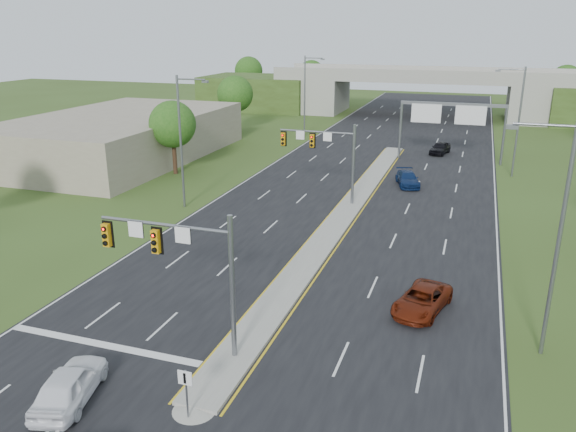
# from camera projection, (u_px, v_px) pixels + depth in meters

# --- Properties ---
(ground) EXTENTS (240.00, 240.00, 0.00)m
(ground) POSITION_uv_depth(u_px,v_px,m) (235.00, 358.00, 26.03)
(ground) COLOR #344819
(ground) RESTS_ON ground
(road) EXTENTS (24.00, 160.00, 0.02)m
(road) POSITION_uv_depth(u_px,v_px,m) (373.00, 177.00, 57.47)
(road) COLOR black
(road) RESTS_ON ground
(median) EXTENTS (2.00, 54.00, 0.16)m
(median) POSITION_uv_depth(u_px,v_px,m) (347.00, 211.00, 46.66)
(median) COLOR gray
(median) RESTS_ON road
(median_nose) EXTENTS (2.00, 2.00, 0.16)m
(median_nose) POSITION_uv_depth(u_px,v_px,m) (194.00, 409.00, 22.41)
(median_nose) COLOR gray
(median_nose) RESTS_ON road
(lane_markings) EXTENTS (23.72, 160.00, 0.01)m
(lane_markings) POSITION_uv_depth(u_px,v_px,m) (354.00, 192.00, 52.18)
(lane_markings) COLOR gold
(lane_markings) RESTS_ON road
(signal_mast_near) EXTENTS (6.62, 0.60, 7.00)m
(signal_mast_near) POSITION_uv_depth(u_px,v_px,m) (185.00, 259.00, 25.15)
(signal_mast_near) COLOR slate
(signal_mast_near) RESTS_ON ground
(signal_mast_far) EXTENTS (6.62, 0.60, 7.00)m
(signal_mast_far) POSITION_uv_depth(u_px,v_px,m) (327.00, 150.00, 47.61)
(signal_mast_far) COLOR slate
(signal_mast_far) RESTS_ON ground
(keep_right_sign) EXTENTS (0.60, 0.13, 2.20)m
(keep_right_sign) POSITION_uv_depth(u_px,v_px,m) (186.00, 386.00, 21.48)
(keep_right_sign) COLOR slate
(keep_right_sign) RESTS_ON ground
(sign_gantry) EXTENTS (11.58, 0.44, 6.67)m
(sign_gantry) POSITION_uv_depth(u_px,v_px,m) (451.00, 116.00, 62.69)
(sign_gantry) COLOR slate
(sign_gantry) RESTS_ON ground
(overpass) EXTENTS (80.00, 14.00, 8.10)m
(overpass) POSITION_uv_depth(u_px,v_px,m) (422.00, 95.00, 96.77)
(overpass) COLOR gray
(overpass) RESTS_ON ground
(lightpole_l_mid) EXTENTS (2.85, 0.25, 11.00)m
(lightpole_l_mid) POSITION_uv_depth(u_px,v_px,m) (183.00, 136.00, 46.08)
(lightpole_l_mid) COLOR slate
(lightpole_l_mid) RESTS_ON ground
(lightpole_l_far) EXTENTS (2.85, 0.25, 11.00)m
(lightpole_l_far) POSITION_uv_depth(u_px,v_px,m) (306.00, 92.00, 77.53)
(lightpole_l_far) COLOR slate
(lightpole_l_far) RESTS_ON ground
(lightpole_r_near) EXTENTS (2.85, 0.25, 11.00)m
(lightpole_r_near) POSITION_uv_depth(u_px,v_px,m) (555.00, 231.00, 24.55)
(lightpole_r_near) COLOR slate
(lightpole_r_near) RESTS_ON ground
(lightpole_r_far) EXTENTS (2.85, 0.25, 11.00)m
(lightpole_r_far) POSITION_uv_depth(u_px,v_px,m) (517.00, 117.00, 55.99)
(lightpole_r_far) COLOR slate
(lightpole_r_far) RESTS_ON ground
(tree_l_near) EXTENTS (4.80, 4.80, 7.60)m
(tree_l_near) POSITION_uv_depth(u_px,v_px,m) (172.00, 124.00, 57.39)
(tree_l_near) COLOR #382316
(tree_l_near) RESTS_ON ground
(tree_l_mid) EXTENTS (5.20, 5.20, 8.12)m
(tree_l_mid) POSITION_uv_depth(u_px,v_px,m) (235.00, 94.00, 80.96)
(tree_l_mid) COLOR #382316
(tree_l_mid) RESTS_ON ground
(tree_back_a) EXTENTS (6.00, 6.00, 8.85)m
(tree_back_a) POSITION_uv_depth(u_px,v_px,m) (249.00, 71.00, 120.13)
(tree_back_a) COLOR #382316
(tree_back_a) RESTS_ON ground
(tree_back_b) EXTENTS (5.60, 5.60, 8.32)m
(tree_back_b) POSITION_uv_depth(u_px,v_px,m) (311.00, 74.00, 115.99)
(tree_back_b) COLOR #382316
(tree_back_b) RESTS_ON ground
(tree_back_c) EXTENTS (5.60, 5.60, 8.32)m
(tree_back_c) POSITION_uv_depth(u_px,v_px,m) (566.00, 81.00, 101.45)
(tree_back_c) COLOR #382316
(tree_back_c) RESTS_ON ground
(commercial_building) EXTENTS (18.00, 30.00, 5.00)m
(commercial_building) POSITION_uv_depth(u_px,v_px,m) (120.00, 136.00, 65.77)
(commercial_building) COLOR gray
(commercial_building) RESTS_ON ground
(car_white) EXTENTS (2.87, 4.79, 1.53)m
(car_white) POSITION_uv_depth(u_px,v_px,m) (69.00, 384.00, 22.82)
(car_white) COLOR white
(car_white) RESTS_ON road
(car_far_a) EXTENTS (3.24, 5.06, 1.30)m
(car_far_a) POSITION_uv_depth(u_px,v_px,m) (422.00, 300.00, 30.14)
(car_far_a) COLOR #591908
(car_far_a) RESTS_ON road
(car_far_b) EXTENTS (3.12, 4.95, 1.34)m
(car_far_b) POSITION_uv_depth(u_px,v_px,m) (408.00, 179.00, 54.30)
(car_far_b) COLOR #0C1F48
(car_far_b) RESTS_ON road
(car_far_c) EXTENTS (2.60, 4.53, 1.45)m
(car_far_c) POSITION_uv_depth(u_px,v_px,m) (440.00, 148.00, 68.00)
(car_far_c) COLOR black
(car_far_c) RESTS_ON road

